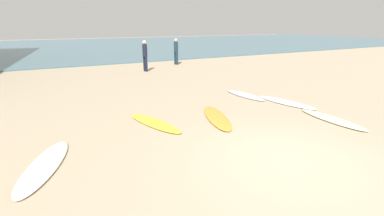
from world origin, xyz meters
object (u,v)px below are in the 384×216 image
surfboard_1 (44,165)px  surfboard_3 (332,119)px  beachgoer_mid (176,50)px  surfboard_4 (245,95)px  beachgoer_near (145,54)px  surfboard_0 (154,123)px  surfboard_2 (286,102)px  surfboard_5 (217,117)px

surfboard_1 → surfboard_3: bearing=14.2°
beachgoer_mid → surfboard_4: bearing=150.0°
surfboard_4 → beachgoer_mid: (1.66, 9.61, 0.99)m
surfboard_1 → surfboard_4: size_ratio=1.15×
surfboard_4 → beachgoer_near: 7.98m
beachgoer_near → surfboard_0: bearing=146.5°
surfboard_1 → surfboard_2: 7.93m
surfboard_5 → beachgoer_near: beachgoer_near is taller
surfboard_4 → beachgoer_mid: 9.80m
surfboard_0 → beachgoer_mid: beachgoer_mid is taller
surfboard_0 → surfboard_2: surfboard_0 is taller
surfboard_2 → surfboard_0: bearing=169.1°
surfboard_4 → beachgoer_near: (-1.30, 7.80, 1.01)m
surfboard_2 → surfboard_4: same height
surfboard_1 → surfboard_4: (7.28, 2.58, 0.00)m
surfboard_0 → beachgoer_near: beachgoer_near is taller
surfboard_4 → surfboard_5: (-2.58, -1.78, 0.00)m
surfboard_3 → beachgoer_mid: bearing=88.1°
surfboard_0 → beachgoer_near: (3.11, 9.12, 1.01)m
surfboard_2 → beachgoer_near: bearing=93.4°
surfboard_2 → beachgoer_mid: 11.27m
surfboard_0 → surfboard_1: size_ratio=0.94×
surfboard_4 → surfboard_5: 3.14m
surfboard_1 → surfboard_3: 7.65m
surfboard_0 → surfboard_4: 4.61m
surfboard_3 → surfboard_5: (-2.88, 1.83, -0.00)m
beachgoer_near → surfboard_3: bearing=173.3°
beachgoer_near → surfboard_5: bearing=157.7°
beachgoer_near → surfboard_4: bearing=174.8°
beachgoer_mid → surfboard_3: bearing=153.9°
surfboard_0 → surfboard_5: (1.83, -0.46, -0.00)m
surfboard_5 → beachgoer_near: size_ratio=1.29×
surfboard_3 → surfboard_1: bearing=176.3°
beachgoer_mid → beachgoer_near: bearing=101.1°
surfboard_0 → surfboard_5: surfboard_0 is taller
surfboard_3 → surfboard_5: bearing=151.6°
surfboard_0 → surfboard_4: bearing=-177.6°
surfboard_1 → surfboard_5: size_ratio=1.01×
surfboard_2 → surfboard_4: 1.68m
surfboard_4 → beachgoer_mid: beachgoer_mid is taller
surfboard_4 → surfboard_1: bearing=-162.9°
surfboard_1 → beachgoer_mid: (8.94, 12.18, 0.99)m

